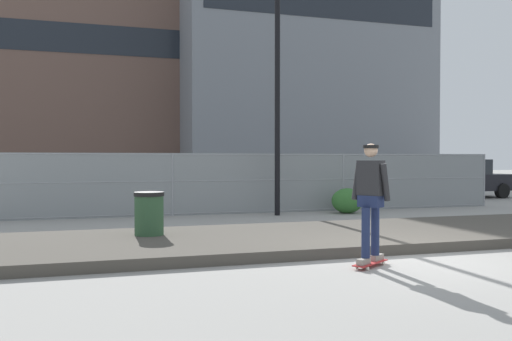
{
  "coord_description": "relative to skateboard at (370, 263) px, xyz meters",
  "views": [
    {
      "loc": [
        -5.1,
        -7.81,
        1.67
      ],
      "look_at": [
        -0.97,
        5.47,
        1.37
      ],
      "focal_mm": 37.56,
      "sensor_mm": 36.0,
      "label": 1
    }
  ],
  "objects": [
    {
      "name": "parked_car_near",
      "position": [
        -1.8,
        11.56,
        0.78
      ],
      "size": [
        4.51,
        2.17,
        1.66
      ],
      "color": "#B7BABF",
      "rests_on": "ground_plane"
    },
    {
      "name": "ground_plane",
      "position": [
        0.96,
        0.46,
        -0.06
      ],
      "size": [
        120.0,
        120.0,
        0.0
      ],
      "primitive_type": "plane",
      "color": "gray"
    },
    {
      "name": "shrub_left",
      "position": [
        3.44,
        7.53,
        0.33
      ],
      "size": [
        1.0,
        0.82,
        0.77
      ],
      "color": "#336B2D",
      "rests_on": "ground_plane"
    },
    {
      "name": "gravel_berm",
      "position": [
        0.96,
        2.55,
        0.04
      ],
      "size": [
        13.65,
        3.66,
        0.19
      ],
      "primitive_type": "cube",
      "color": "#4C473F",
      "rests_on": "ground_plane"
    },
    {
      "name": "office_block",
      "position": [
        14.78,
        40.91,
        11.83
      ],
      "size": [
        22.59,
        14.14,
        23.77
      ],
      "color": "slate",
      "rests_on": "ground_plane"
    },
    {
      "name": "parked_car_far",
      "position": [
        11.17,
        12.02,
        0.78
      ],
      "size": [
        4.52,
        2.18,
        1.66
      ],
      "color": "black",
      "rests_on": "ground_plane"
    },
    {
      "name": "skateboard",
      "position": [
        0.0,
        0.0,
        0.0
      ],
      "size": [
        0.78,
        0.6,
        0.07
      ],
      "color": "#B22D2D",
      "rests_on": "ground_plane"
    },
    {
      "name": "library_building",
      "position": [
        -7.83,
        47.29,
        9.43
      ],
      "size": [
        27.11,
        14.94,
        18.98
      ],
      "color": "brown",
      "rests_on": "ground_plane"
    },
    {
      "name": "trash_bin",
      "position": [
        -3.05,
        3.2,
        0.46
      ],
      "size": [
        0.59,
        0.59,
        1.03
      ],
      "color": "#2D5133",
      "rests_on": "ground_plane"
    },
    {
      "name": "parked_car_mid",
      "position": [
        4.98,
        11.98,
        0.78
      ],
      "size": [
        4.44,
        2.02,
        1.66
      ],
      "color": "#474C54",
      "rests_on": "ground_plane"
    },
    {
      "name": "chain_fence",
      "position": [
        0.96,
        8.41,
        0.87
      ],
      "size": [
        16.7,
        0.06,
        1.85
      ],
      "color": "gray",
      "rests_on": "ground_plane"
    },
    {
      "name": "street_lamp",
      "position": [
        1.18,
        7.62,
        4.54
      ],
      "size": [
        0.44,
        0.44,
        7.49
      ],
      "color": "black",
      "rests_on": "ground_plane"
    },
    {
      "name": "skater",
      "position": [
        -0.0,
        0.0,
        1.07
      ],
      "size": [
        0.66,
        0.61,
        1.84
      ],
      "color": "gray",
      "rests_on": "skateboard"
    }
  ]
}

